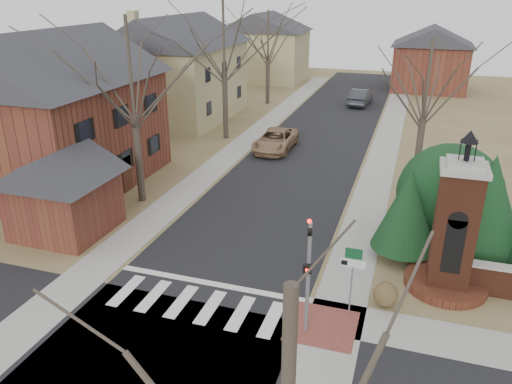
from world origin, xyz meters
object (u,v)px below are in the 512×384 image
at_px(traffic_signal_pole, 308,267).
at_px(pickup_truck, 276,140).
at_px(distant_car, 360,97).
at_px(sign_post, 352,268).
at_px(brick_gate_monument, 453,239).

height_order(traffic_signal_pole, pickup_truck, traffic_signal_pole).
relative_size(traffic_signal_pole, distant_car, 0.92).
bearing_deg(traffic_signal_pole, sign_post, 47.57).
height_order(traffic_signal_pole, sign_post, traffic_signal_pole).
distance_m(brick_gate_monument, pickup_truck, 19.12).
height_order(brick_gate_monument, distant_car, brick_gate_monument).
bearing_deg(brick_gate_monument, sign_post, -138.58).
bearing_deg(pickup_truck, traffic_signal_pole, -71.28).
relative_size(traffic_signal_pole, pickup_truck, 0.85).
height_order(pickup_truck, distant_car, distant_car).
distance_m(traffic_signal_pole, brick_gate_monument, 6.47).
relative_size(brick_gate_monument, pickup_truck, 1.22).
bearing_deg(sign_post, distant_car, 96.47).
distance_m(pickup_truck, distant_car, 17.44).
xyz_separation_m(traffic_signal_pole, sign_post, (1.29, 1.41, -0.64)).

